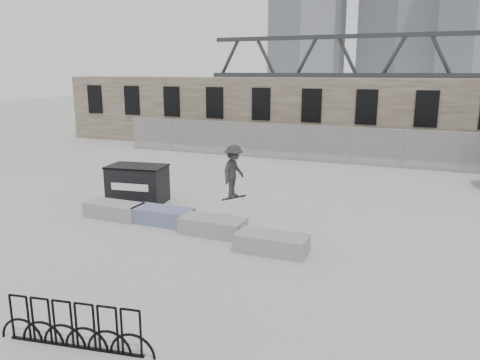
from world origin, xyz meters
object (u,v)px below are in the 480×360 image
at_px(planter_center_left, 163,215).
at_px(dumpster, 138,184).
at_px(planter_offset, 272,242).
at_px(planter_far_left, 115,209).
at_px(bike_rack, 74,326).
at_px(skateboarder, 234,171).
at_px(planter_center_right, 213,226).

height_order(planter_center_left, dumpster, dumpster).
distance_m(planter_center_left, planter_offset, 4.26).
relative_size(planter_center_left, planter_offset, 1.00).
bearing_deg(planter_far_left, dumpster, 100.80).
height_order(planter_far_left, bike_rack, bike_rack).
bearing_deg(planter_far_left, planter_offset, -8.78).
distance_m(dumpster, skateboarder, 4.81).
xyz_separation_m(planter_far_left, planter_center_right, (3.88, -0.24, 0.00)).
height_order(planter_center_left, planter_offset, same).
xyz_separation_m(planter_center_left, planter_offset, (4.14, -1.01, 0.00)).
relative_size(planter_center_right, skateboarder, 1.09).
height_order(planter_offset, dumpster, dumpster).
distance_m(planter_offset, dumpster, 7.03).
relative_size(planter_center_left, dumpster, 0.85).
height_order(bike_rack, skateboarder, skateboarder).
relative_size(planter_offset, dumpster, 0.85).
height_order(planter_far_left, planter_offset, same).
height_order(planter_center_right, planter_offset, same).
height_order(planter_center_right, skateboarder, skateboarder).
bearing_deg(planter_far_left, skateboarder, 10.20).
xyz_separation_m(planter_center_left, dumpster, (-2.25, 1.87, 0.44)).
bearing_deg(dumpster, planter_offset, -32.61).
bearing_deg(bike_rack, planter_far_left, 122.14).
distance_m(planter_far_left, bike_rack, 7.91).
relative_size(planter_center_left, bike_rack, 0.64).
bearing_deg(bike_rack, skateboarder, 90.39).
distance_m(planter_far_left, planter_offset, 6.10).
bearing_deg(skateboarder, planter_offset, -126.55).
height_order(planter_center_right, bike_rack, bike_rack).
relative_size(planter_far_left, planter_center_left, 1.00).
bearing_deg(skateboarder, planter_center_left, 111.88).
bearing_deg(planter_offset, skateboarder, 138.06).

